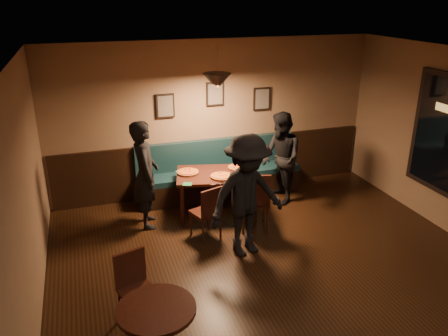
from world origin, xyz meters
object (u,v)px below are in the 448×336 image
object	(u,v)px
dining_table	(218,193)
diner_right	(281,159)
booth_bench	(220,170)
diner_front	(247,196)
chair_near_right	(254,200)
cafe_chair_far	(137,291)
chair_near_left	(205,211)
tabasco_bottle	(251,167)
soda_glass	(255,171)
diner_left	(145,175)

from	to	relation	value
dining_table	diner_right	xyz separation A→B (m)	(1.19, 0.10, 0.46)
booth_bench	diner_front	distance (m)	2.05
dining_table	chair_near_right	distance (m)	0.80
diner_front	cafe_chair_far	bearing A→B (deg)	-161.56
chair_near_left	diner_right	bearing A→B (deg)	7.26
tabasco_bottle	booth_bench	bearing A→B (deg)	113.19
dining_table	diner_right	distance (m)	1.28
soda_glass	diner_left	bearing A→B (deg)	173.07
dining_table	diner_left	distance (m)	1.31
dining_table	chair_near_right	xyz separation A→B (m)	(0.39, -0.69, 0.13)
diner_left	diner_front	size ratio (longest dim) A/B	0.98
tabasco_bottle	chair_near_right	bearing A→B (deg)	-105.68
chair_near_right	diner_left	distance (m)	1.75
diner_left	tabasco_bottle	distance (m)	1.77
cafe_chair_far	diner_left	bearing A→B (deg)	-118.38
soda_glass	diner_front	bearing A→B (deg)	-117.37
booth_bench	chair_near_right	xyz separation A→B (m)	(0.14, -1.36, -0.01)
diner_right	cafe_chair_far	xyz separation A→B (m)	(-2.86, -2.44, -0.39)
diner_left	booth_bench	bearing A→B (deg)	-59.84
diner_right	tabasco_bottle	xyz separation A→B (m)	(-0.63, -0.16, -0.03)
dining_table	chair_near_left	distance (m)	0.83
chair_near_right	diner_right	world-z (taller)	diner_right
chair_near_right	diner_right	size ratio (longest dim) A/B	0.60
chair_near_left	cafe_chair_far	bearing A→B (deg)	-147.09
dining_table	chair_near_right	world-z (taller)	chair_near_right
booth_bench	diner_right	bearing A→B (deg)	-31.37
chair_near_right	diner_right	bearing A→B (deg)	59.11
booth_bench	chair_near_right	world-z (taller)	booth_bench
chair_near_left	cafe_chair_far	size ratio (longest dim) A/B	1.02
chair_near_right	cafe_chair_far	size ratio (longest dim) A/B	1.17
booth_bench	chair_near_left	size ratio (longest dim) A/B	3.49
diner_front	tabasco_bottle	world-z (taller)	diner_front
chair_near_left	diner_right	world-z (taller)	diner_right
dining_table	chair_near_left	size ratio (longest dim) A/B	1.56
diner_front	chair_near_left	bearing A→B (deg)	112.46
diner_left	soda_glass	distance (m)	1.78
dining_table	diner_right	bearing A→B (deg)	18.37
chair_near_right	diner_left	size ratio (longest dim) A/B	0.57
diner_left	cafe_chair_far	bearing A→B (deg)	172.15
diner_left	diner_right	world-z (taller)	diner_left
dining_table	tabasco_bottle	world-z (taller)	tabasco_bottle
diner_left	dining_table	bearing A→B (deg)	-83.82
booth_bench	chair_near_right	size ratio (longest dim) A/B	3.04
chair_near_right	cafe_chair_far	distance (m)	2.64
booth_bench	tabasco_bottle	size ratio (longest dim) A/B	22.87
diner_left	diner_front	xyz separation A→B (m)	(1.22, -1.28, 0.02)
diner_front	cafe_chair_far	distance (m)	2.02
booth_bench	chair_near_right	bearing A→B (deg)	-84.19
diner_left	tabasco_bottle	xyz separation A→B (m)	(1.77, -0.01, -0.09)
chair_near_left	cafe_chair_far	world-z (taller)	chair_near_left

